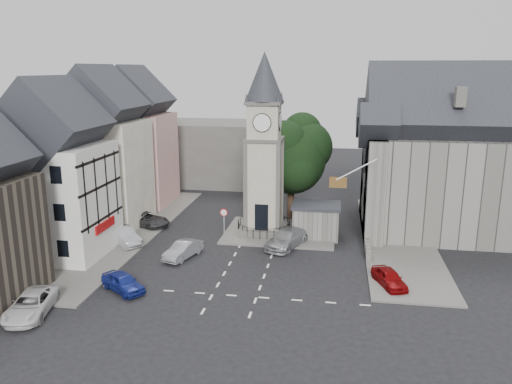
% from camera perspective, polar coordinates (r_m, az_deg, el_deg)
% --- Properties ---
extents(ground, '(120.00, 120.00, 0.00)m').
position_cam_1_polar(ground, '(39.11, -0.83, -8.31)').
color(ground, black).
rests_on(ground, ground).
extents(pavement_west, '(6.00, 30.00, 0.14)m').
position_cam_1_polar(pavement_west, '(48.04, -14.41, -4.38)').
color(pavement_west, '#595651').
rests_on(pavement_west, ground).
extents(pavement_east, '(6.00, 26.00, 0.14)m').
position_cam_1_polar(pavement_east, '(46.39, 15.80, -5.13)').
color(pavement_east, '#595651').
rests_on(pavement_east, ground).
extents(central_island, '(10.00, 8.00, 0.16)m').
position_cam_1_polar(central_island, '(46.31, 2.75, -4.62)').
color(central_island, '#595651').
rests_on(central_island, ground).
extents(road_markings, '(20.00, 8.00, 0.01)m').
position_cam_1_polar(road_markings, '(34.18, -2.48, -11.74)').
color(road_markings, silver).
rests_on(road_markings, ground).
extents(clock_tower, '(4.86, 4.86, 16.25)m').
position_cam_1_polar(clock_tower, '(44.59, 0.95, 5.31)').
color(clock_tower, '#4C4944').
rests_on(clock_tower, ground).
extents(stone_shelter, '(4.30, 3.30, 3.08)m').
position_cam_1_polar(stone_shelter, '(45.15, 6.87, -3.24)').
color(stone_shelter, '#5C5B55').
rests_on(stone_shelter, ground).
extents(town_tree, '(7.20, 7.20, 10.80)m').
position_cam_1_polar(town_tree, '(49.45, 4.10, 4.79)').
color(town_tree, black).
rests_on(town_tree, ground).
extents(warning_sign_post, '(0.70, 0.19, 2.85)m').
position_cam_1_polar(warning_sign_post, '(44.07, -3.70, -2.95)').
color(warning_sign_post, black).
rests_on(warning_sign_post, ground).
extents(terrace_pink, '(8.10, 7.60, 12.80)m').
position_cam_1_polar(terrace_pink, '(56.68, -13.59, 5.21)').
color(terrace_pink, '#DDA197').
rests_on(terrace_pink, ground).
extents(terrace_cream, '(8.10, 7.60, 12.80)m').
position_cam_1_polar(terrace_cream, '(49.51, -17.14, 3.76)').
color(terrace_cream, beige).
rests_on(terrace_cream, ground).
extents(terrace_tudor, '(8.10, 7.60, 12.00)m').
position_cam_1_polar(terrace_tudor, '(42.70, -21.80, 1.28)').
color(terrace_tudor, silver).
rests_on(terrace_tudor, ground).
extents(backdrop_west, '(20.00, 10.00, 8.00)m').
position_cam_1_polar(backdrop_west, '(67.11, -6.76, 4.58)').
color(backdrop_west, '#4C4944').
rests_on(backdrop_west, ground).
extents(east_building, '(14.40, 11.40, 12.60)m').
position_cam_1_polar(east_building, '(48.29, 20.15, 2.89)').
color(east_building, '#5C5B55').
rests_on(east_building, ground).
extents(east_boundary_wall, '(0.40, 16.00, 0.90)m').
position_cam_1_polar(east_boundary_wall, '(47.92, 12.24, -3.82)').
color(east_boundary_wall, '#5C5B55').
rests_on(east_boundary_wall, ground).
extents(flagpole, '(3.68, 0.10, 2.74)m').
position_cam_1_polar(flagpole, '(40.42, 11.40, 2.53)').
color(flagpole, white).
rests_on(flagpole, ground).
extents(car_west_blue, '(3.96, 3.38, 1.28)m').
position_cam_1_polar(car_west_blue, '(35.73, -14.97, -9.93)').
color(car_west_blue, navy).
rests_on(car_west_blue, ground).
extents(car_west_silver, '(4.34, 4.15, 1.47)m').
position_cam_1_polar(car_west_silver, '(44.77, -14.85, -4.87)').
color(car_west_silver, '#A5A6AD').
rests_on(car_west_silver, ground).
extents(car_west_grey, '(5.38, 3.93, 1.36)m').
position_cam_1_polar(car_west_grey, '(49.23, -12.47, -3.07)').
color(car_west_grey, '#323235').
rests_on(car_west_grey, ground).
extents(car_island_silver, '(2.58, 4.25, 1.32)m').
position_cam_1_polar(car_island_silver, '(40.68, -8.33, -6.57)').
color(car_island_silver, '#9799A0').
rests_on(car_island_silver, ground).
extents(car_island_east, '(3.94, 5.62, 1.51)m').
position_cam_1_polar(car_island_east, '(42.70, 3.56, -5.30)').
color(car_island_east, '#93959A').
rests_on(car_island_east, ground).
extents(car_east_red, '(2.63, 3.92, 1.24)m').
position_cam_1_polar(car_east_red, '(36.47, 14.98, -9.46)').
color(car_east_red, maroon).
rests_on(car_east_red, ground).
extents(van_sw_white, '(3.19, 5.18, 1.34)m').
position_cam_1_polar(van_sw_white, '(34.44, -24.32, -11.62)').
color(van_sw_white, silver).
rests_on(van_sw_white, ground).
extents(pedestrian, '(0.64, 0.61, 1.48)m').
position_cam_1_polar(pedestrian, '(46.39, 15.20, -4.22)').
color(pedestrian, beige).
rests_on(pedestrian, ground).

